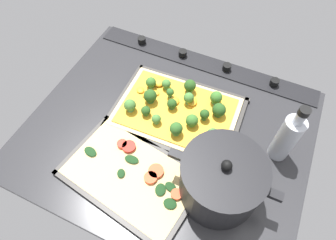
# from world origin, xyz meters

# --- Properties ---
(ground_plane) EXTENTS (0.79, 0.66, 0.03)m
(ground_plane) POSITION_xyz_m (0.00, 0.00, -0.01)
(ground_plane) COLOR #28282B
(stove_control_panel) EXTENTS (0.76, 0.07, 0.03)m
(stove_control_panel) POSITION_xyz_m (-0.00, -0.29, 0.01)
(stove_control_panel) COLOR black
(stove_control_panel) RESTS_ON ground_plane
(baking_tray_front) EXTENTS (0.38, 0.28, 0.01)m
(baking_tray_front) POSITION_xyz_m (-0.00, -0.06, 0.00)
(baking_tray_front) COLOR #33302D
(baking_tray_front) RESTS_ON ground_plane
(broccoli_pizza) EXTENTS (0.36, 0.25, 0.06)m
(broccoli_pizza) POSITION_xyz_m (-0.00, -0.07, 0.02)
(broccoli_pizza) COLOR #D3B77F
(broccoli_pizza) RESTS_ON baking_tray_front
(baking_tray_back) EXTENTS (0.38, 0.27, 0.01)m
(baking_tray_back) POSITION_xyz_m (0.03, 0.17, 0.00)
(baking_tray_back) COLOR #33302D
(baking_tray_back) RESTS_ON ground_plane
(veggie_pizza_back) EXTENTS (0.35, 0.24, 0.02)m
(veggie_pizza_back) POSITION_xyz_m (0.02, 0.17, 0.01)
(veggie_pizza_back) COLOR tan
(veggie_pizza_back) RESTS_ON baking_tray_back
(cooking_pot) EXTENTS (0.26, 0.20, 0.16)m
(cooking_pot) POSITION_xyz_m (-0.19, 0.11, 0.07)
(cooking_pot) COLOR black
(cooking_pot) RESTS_ON ground_plane
(oil_bottle) EXTENTS (0.05, 0.05, 0.20)m
(oil_bottle) POSITION_xyz_m (-0.30, -0.06, 0.08)
(oil_bottle) COLOR #B7BCC6
(oil_bottle) RESTS_ON ground_plane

